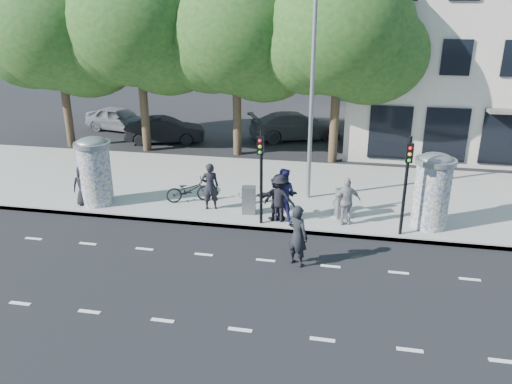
% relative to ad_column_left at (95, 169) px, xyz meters
% --- Properties ---
extents(ground, '(120.00, 120.00, 0.00)m').
position_rel_ad_column_left_xyz_m(ground, '(7.20, -4.50, -1.54)').
color(ground, black).
rests_on(ground, ground).
extents(sidewalk, '(40.00, 8.00, 0.15)m').
position_rel_ad_column_left_xyz_m(sidewalk, '(7.20, 3.00, -1.46)').
color(sidewalk, gray).
rests_on(sidewalk, ground).
extents(curb, '(40.00, 0.10, 0.16)m').
position_rel_ad_column_left_xyz_m(curb, '(7.20, -0.95, -1.46)').
color(curb, slate).
rests_on(curb, ground).
extents(lane_dash_near, '(32.00, 0.12, 0.01)m').
position_rel_ad_column_left_xyz_m(lane_dash_near, '(7.20, -6.70, -1.53)').
color(lane_dash_near, silver).
rests_on(lane_dash_near, ground).
extents(lane_dash_far, '(32.00, 0.12, 0.01)m').
position_rel_ad_column_left_xyz_m(lane_dash_far, '(7.20, -3.10, -1.53)').
color(lane_dash_far, silver).
rests_on(lane_dash_far, ground).
extents(ad_column_left, '(1.36, 1.36, 2.65)m').
position_rel_ad_column_left_xyz_m(ad_column_left, '(0.00, 0.00, 0.00)').
color(ad_column_left, beige).
rests_on(ad_column_left, sidewalk).
extents(ad_column_right, '(1.36, 1.36, 2.65)m').
position_rel_ad_column_left_xyz_m(ad_column_right, '(12.40, 0.20, 0.00)').
color(ad_column_right, beige).
rests_on(ad_column_right, sidewalk).
extents(traffic_pole_near, '(0.22, 0.31, 3.40)m').
position_rel_ad_column_left_xyz_m(traffic_pole_near, '(6.60, -0.71, 0.69)').
color(traffic_pole_near, black).
rests_on(traffic_pole_near, sidewalk).
extents(traffic_pole_far, '(0.22, 0.31, 3.40)m').
position_rel_ad_column_left_xyz_m(traffic_pole_far, '(11.40, -0.71, 0.69)').
color(traffic_pole_far, black).
rests_on(traffic_pole_far, sidewalk).
extents(street_lamp, '(0.25, 0.93, 8.00)m').
position_rel_ad_column_left_xyz_m(street_lamp, '(8.00, 2.13, 3.26)').
color(street_lamp, slate).
rests_on(street_lamp, sidewalk).
extents(tree_far_left, '(7.20, 7.20, 9.26)m').
position_rel_ad_column_left_xyz_m(tree_far_left, '(-5.80, 8.00, 4.65)').
color(tree_far_left, '#38281C').
rests_on(tree_far_left, ground).
extents(tree_mid_left, '(7.20, 7.20, 9.57)m').
position_rel_ad_column_left_xyz_m(tree_mid_left, '(-1.30, 8.00, 4.96)').
color(tree_mid_left, '#38281C').
rests_on(tree_mid_left, ground).
extents(tree_near_left, '(6.80, 6.80, 8.97)m').
position_rel_ad_column_left_xyz_m(tree_near_left, '(3.70, 8.20, 4.53)').
color(tree_near_left, '#38281C').
rests_on(tree_near_left, ground).
extents(tree_center, '(7.00, 7.00, 9.30)m').
position_rel_ad_column_left_xyz_m(tree_center, '(8.70, 7.80, 4.77)').
color(tree_center, '#38281C').
rests_on(tree_center, ground).
extents(ped_a, '(0.91, 0.75, 1.59)m').
position_rel_ad_column_left_xyz_m(ped_a, '(-0.42, -0.27, -0.59)').
color(ped_a, black).
rests_on(ped_a, sidewalk).
extents(ped_b, '(0.76, 0.62, 1.81)m').
position_rel_ad_column_left_xyz_m(ped_b, '(4.47, 0.29, -0.48)').
color(ped_b, black).
rests_on(ped_b, sidewalk).
extents(ped_c, '(1.06, 0.90, 1.91)m').
position_rel_ad_column_left_xyz_m(ped_c, '(7.30, -0.11, -0.43)').
color(ped_c, navy).
rests_on(ped_c, sidewalk).
extents(ped_d, '(1.21, 0.80, 1.75)m').
position_rel_ad_column_left_xyz_m(ped_d, '(7.20, -0.34, -0.51)').
color(ped_d, black).
rests_on(ped_d, sidewalk).
extents(ped_e, '(1.15, 0.90, 1.73)m').
position_rel_ad_column_left_xyz_m(ped_e, '(9.55, -0.19, -0.52)').
color(ped_e, gray).
rests_on(ped_e, sidewalk).
extents(ped_f, '(1.65, 1.09, 1.67)m').
position_rel_ad_column_left_xyz_m(ped_f, '(7.12, -0.22, -0.55)').
color(ped_f, black).
rests_on(ped_f, sidewalk).
extents(man_road, '(0.84, 0.76, 1.92)m').
position_rel_ad_column_left_xyz_m(man_road, '(8.17, -3.16, -0.58)').
color(man_road, black).
rests_on(man_road, ground).
extents(bicycle, '(1.33, 1.92, 0.95)m').
position_rel_ad_column_left_xyz_m(bicycle, '(3.45, 0.84, -0.91)').
color(bicycle, black).
rests_on(bicycle, sidewalk).
extents(cabinet_left, '(0.55, 0.43, 1.05)m').
position_rel_ad_column_left_xyz_m(cabinet_left, '(6.00, 0.12, -0.86)').
color(cabinet_left, slate).
rests_on(cabinet_left, sidewalk).
extents(cabinet_right, '(0.62, 0.54, 1.10)m').
position_rel_ad_column_left_xyz_m(cabinet_right, '(9.43, 0.41, -0.84)').
color(cabinet_right, slate).
rests_on(cabinet_right, sidewalk).
extents(car_left, '(2.66, 4.67, 1.50)m').
position_rel_ad_column_left_xyz_m(car_left, '(-4.75, 11.98, -0.79)').
color(car_left, slate).
rests_on(car_left, ground).
extents(car_mid, '(2.56, 4.66, 1.46)m').
position_rel_ad_column_left_xyz_m(car_mid, '(-0.90, 9.74, -0.81)').
color(car_mid, black).
rests_on(car_mid, ground).
extents(car_right, '(4.13, 5.84, 1.57)m').
position_rel_ad_column_left_xyz_m(car_right, '(6.30, 12.05, -0.75)').
color(car_right, '#494C4F').
rests_on(car_right, ground).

